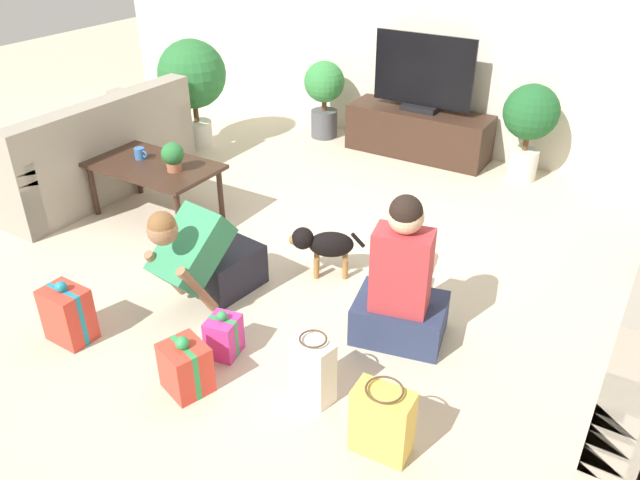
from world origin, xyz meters
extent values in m
plane|color=beige|center=(0.00, 0.00, 0.00)|extent=(16.00, 16.00, 0.00)
cube|color=beige|center=(0.00, 2.63, 1.30)|extent=(8.40, 0.06, 2.60)
cube|color=gray|center=(-2.43, 0.12, 0.21)|extent=(0.94, 1.83, 0.41)
cube|color=gray|center=(-2.06, 0.12, 0.62)|extent=(0.20, 1.83, 0.42)
cube|color=gray|center=(-2.43, 0.96, 0.30)|extent=(0.94, 0.16, 0.59)
cube|color=#288E6B|center=(-2.26, 0.12, 0.57)|extent=(0.18, 0.34, 0.32)
cube|color=#382319|center=(-1.47, 0.03, 0.44)|extent=(1.03, 0.59, 0.03)
cylinder|color=#382319|center=(-1.92, -0.20, 0.21)|extent=(0.04, 0.04, 0.42)
cylinder|color=#382319|center=(-1.01, -0.20, 0.21)|extent=(0.04, 0.04, 0.42)
cylinder|color=#382319|center=(-1.92, 0.27, 0.21)|extent=(0.04, 0.04, 0.42)
cylinder|color=#382319|center=(-1.01, 0.27, 0.21)|extent=(0.04, 0.04, 0.42)
cube|color=#382319|center=(-0.23, 2.34, 0.23)|extent=(1.39, 0.45, 0.45)
cube|color=black|center=(-0.23, 2.34, 0.48)|extent=(0.34, 0.20, 0.05)
cube|color=black|center=(-0.23, 2.34, 0.83)|extent=(0.98, 0.03, 0.66)
cylinder|color=beige|center=(-2.23, 1.39, 0.13)|extent=(0.29, 0.29, 0.26)
cylinder|color=brown|center=(-2.23, 1.39, 0.36)|extent=(0.05, 0.05, 0.20)
sphere|color=#286B33|center=(-2.23, 1.39, 0.73)|extent=(0.66, 0.66, 0.66)
cylinder|color=#4C4C51|center=(-1.28, 2.29, 0.14)|extent=(0.27, 0.27, 0.28)
cylinder|color=brown|center=(-1.28, 2.29, 0.35)|extent=(0.05, 0.05, 0.12)
sphere|color=#337F3D|center=(-1.28, 2.29, 0.58)|extent=(0.41, 0.41, 0.41)
cylinder|color=beige|center=(0.81, 2.29, 0.14)|extent=(0.26, 0.26, 0.28)
cylinder|color=brown|center=(0.81, 2.29, 0.35)|extent=(0.05, 0.05, 0.14)
sphere|color=#1E5628|center=(0.81, 2.29, 0.63)|extent=(0.48, 0.48, 0.48)
cube|color=#23232D|center=(-0.33, -0.48, 0.14)|extent=(0.34, 0.47, 0.28)
cube|color=#338456|center=(-0.36, -0.77, 0.43)|extent=(0.38, 0.53, 0.46)
sphere|color=#8E6647|center=(-0.39, -0.95, 0.64)|extent=(0.18, 0.18, 0.18)
sphere|color=brown|center=(-0.39, -0.95, 0.67)|extent=(0.16, 0.16, 0.16)
cylinder|color=#8E6647|center=(-0.52, -0.85, 0.25)|extent=(0.09, 0.27, 0.41)
cylinder|color=#8E6647|center=(-0.23, -0.88, 0.25)|extent=(0.09, 0.27, 0.41)
cube|color=#283351|center=(0.84, -0.34, 0.12)|extent=(0.59, 0.50, 0.24)
cube|color=#AD3338|center=(0.85, -0.40, 0.49)|extent=(0.36, 0.26, 0.49)
sphere|color=beige|center=(0.85, -0.39, 0.82)|extent=(0.20, 0.20, 0.20)
sphere|color=black|center=(0.85, -0.40, 0.86)|extent=(0.18, 0.18, 0.18)
cylinder|color=beige|center=(0.93, -0.18, 0.41)|extent=(0.11, 0.27, 0.06)
cylinder|color=beige|center=(0.68, -0.23, 0.41)|extent=(0.11, 0.27, 0.06)
ellipsoid|color=black|center=(0.15, 0.01, 0.24)|extent=(0.34, 0.29, 0.18)
sphere|color=black|center=(-0.01, -0.08, 0.28)|extent=(0.15, 0.15, 0.15)
sphere|color=olive|center=(-0.06, -0.11, 0.27)|extent=(0.07, 0.07, 0.07)
cylinder|color=black|center=(0.31, 0.10, 0.27)|extent=(0.10, 0.07, 0.11)
cylinder|color=olive|center=(0.04, 0.01, 0.07)|extent=(0.04, 0.04, 0.15)
cylinder|color=olive|center=(0.09, -0.08, 0.07)|extent=(0.04, 0.04, 0.15)
cylinder|color=olive|center=(0.21, 0.10, 0.07)|extent=(0.04, 0.04, 0.15)
cylinder|color=olive|center=(0.26, 0.02, 0.07)|extent=(0.04, 0.04, 0.15)
cube|color=red|center=(-0.80, -1.38, 0.17)|extent=(0.26, 0.20, 0.34)
cube|color=teal|center=(-0.80, -1.38, 0.17)|extent=(0.26, 0.03, 0.34)
sphere|color=teal|center=(-0.80, -1.38, 0.36)|extent=(0.07, 0.07, 0.07)
cube|color=red|center=(0.07, -1.34, 0.14)|extent=(0.29, 0.27, 0.28)
cube|color=#2D934C|center=(0.07, -1.34, 0.14)|extent=(0.23, 0.10, 0.28)
sphere|color=#2D934C|center=(0.07, -1.34, 0.30)|extent=(0.07, 0.07, 0.07)
cube|color=#CC3389|center=(0.06, -1.02, 0.12)|extent=(0.20, 0.21, 0.24)
cube|color=#2D934C|center=(0.06, -1.02, 0.12)|extent=(0.17, 0.06, 0.24)
sphere|color=#2D934C|center=(0.06, -1.02, 0.26)|extent=(0.06, 0.06, 0.06)
cube|color=white|center=(0.68, -1.05, 0.18)|extent=(0.24, 0.16, 0.37)
torus|color=#4C3823|center=(0.68, -1.05, 0.39)|extent=(0.17, 0.17, 0.01)
cube|color=#E5B74C|center=(1.14, -1.18, 0.18)|extent=(0.28, 0.17, 0.36)
torus|color=#4C3823|center=(1.14, -1.18, 0.38)|extent=(0.19, 0.19, 0.01)
cylinder|color=#386BAD|center=(-1.62, 0.06, 0.50)|extent=(0.08, 0.08, 0.09)
torus|color=#386BAD|center=(-1.57, 0.06, 0.50)|extent=(0.06, 0.01, 0.06)
cylinder|color=#A36042|center=(-1.23, 0.02, 0.49)|extent=(0.11, 0.11, 0.07)
sphere|color=#286B33|center=(-1.23, 0.02, 0.59)|extent=(0.17, 0.17, 0.17)
camera|label=1|loc=(1.98, -3.10, 2.35)|focal=35.00mm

